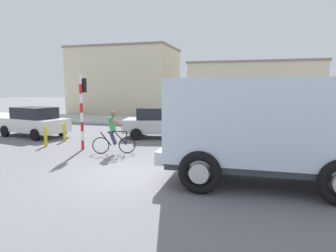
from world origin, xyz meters
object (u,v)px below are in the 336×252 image
object	(u,v)px
truck_foreground	(265,124)
bollard_far	(64,132)
cyclist	(113,132)
traffic_light_pole	(82,101)
bollard_near	(46,137)
car_red_near	(34,121)
car_white_mid	(161,122)

from	to	relation	value
truck_foreground	bollard_far	xyz separation A→B (m)	(-9.32, 4.15, -1.22)
cyclist	bollard_far	size ratio (longest dim) A/B	1.91
traffic_light_pole	bollard_near	xyz separation A→B (m)	(-1.99, 0.05, -1.62)
car_red_near	bollard_near	bearing A→B (deg)	-41.54
truck_foreground	car_white_mid	xyz separation A→B (m)	(-4.97, 6.45, -0.85)
traffic_light_pole	bollard_near	distance (m)	2.56
car_red_near	car_white_mid	size ratio (longest dim) A/B	1.00
car_white_mid	bollard_far	bearing A→B (deg)	-152.16
truck_foreground	car_red_near	xyz separation A→B (m)	(-11.81, 4.95, -0.85)
traffic_light_pole	bollard_far	size ratio (longest dim) A/B	3.56
cyclist	traffic_light_pole	world-z (taller)	traffic_light_pole
truck_foreground	cyclist	world-z (taller)	truck_foreground
car_white_mid	truck_foreground	bearing A→B (deg)	-52.40
traffic_light_pole	cyclist	bearing A→B (deg)	-14.64
car_red_near	bollard_far	xyz separation A→B (m)	(2.49, -0.80, -0.37)
truck_foreground	cyclist	size ratio (longest dim) A/B	3.19
car_red_near	bollard_far	distance (m)	2.64
traffic_light_pole	car_white_mid	xyz separation A→B (m)	(2.36, 3.75, -1.25)
bollard_near	bollard_far	size ratio (longest dim) A/B	1.00
car_red_near	bollard_far	size ratio (longest dim) A/B	4.75
bollard_far	truck_foreground	bearing A→B (deg)	-24.02
truck_foreground	bollard_far	distance (m)	10.28
traffic_light_pole	car_red_near	bearing A→B (deg)	153.24
truck_foreground	car_red_near	world-z (taller)	truck_foreground
bollard_near	bollard_far	xyz separation A→B (m)	(0.00, 1.40, 0.00)
bollard_far	bollard_near	bearing A→B (deg)	-90.00
truck_foreground	car_red_near	distance (m)	12.83
truck_foreground	car_red_near	size ratio (longest dim) A/B	1.28
truck_foreground	cyclist	distance (m)	6.18
cyclist	car_white_mid	world-z (taller)	cyclist
car_white_mid	bollard_near	world-z (taller)	car_white_mid
cyclist	traffic_light_pole	size ratio (longest dim) A/B	0.54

